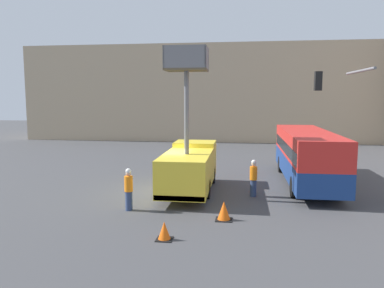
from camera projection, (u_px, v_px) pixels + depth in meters
ground_plane at (166, 192)px, 20.24m from camera, size 120.00×120.00×0.00m
building_backdrop_far at (210, 94)px, 47.13m from camera, size 44.00×10.00×11.21m
utility_truck at (190, 164)px, 19.98m from camera, size 2.37×6.83×7.52m
city_bus at (307, 153)px, 22.02m from camera, size 2.58×10.75×3.12m
traffic_light_pole at (370, 110)px, 17.61m from camera, size 4.00×3.75×6.60m
road_worker_near_truck at (129, 189)px, 16.80m from camera, size 0.38×0.38×1.93m
road_worker_directing at (253, 178)px, 19.21m from camera, size 0.38×0.38×1.91m
traffic_cone_near_truck at (224, 211)px, 15.54m from camera, size 0.69×0.69×0.79m
traffic_cone_mid_road at (164, 231)px, 13.37m from camera, size 0.58×0.58×0.66m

